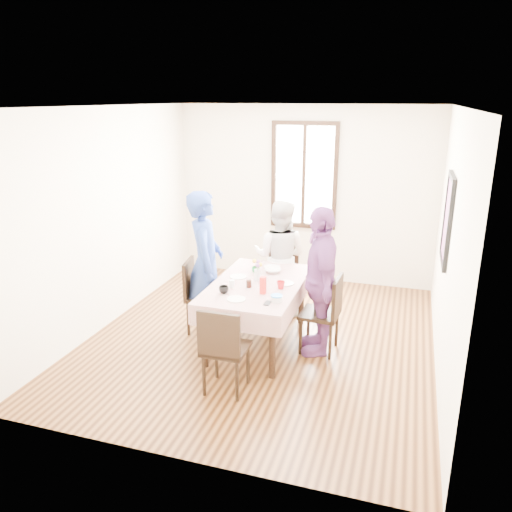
{
  "coord_description": "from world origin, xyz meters",
  "views": [
    {
      "loc": [
        1.58,
        -5.27,
        2.79
      ],
      "look_at": [
        -0.01,
        -0.19,
        1.1
      ],
      "focal_mm": 35.09,
      "sensor_mm": 36.0,
      "label": 1
    }
  ],
  "objects_px": {
    "chair_left": "(204,296)",
    "person_right": "(319,281)",
    "chair_right": "(320,314)",
    "person_left": "(205,263)",
    "person_far": "(280,257)",
    "chair_near": "(226,348)",
    "chair_far": "(280,278)",
    "dining_table": "(257,314)"
  },
  "relations": [
    {
      "from": "chair_right",
      "to": "person_right",
      "type": "height_order",
      "value": "person_right"
    },
    {
      "from": "person_left",
      "to": "person_far",
      "type": "height_order",
      "value": "person_left"
    },
    {
      "from": "chair_right",
      "to": "person_right",
      "type": "distance_m",
      "value": 0.39
    },
    {
      "from": "person_right",
      "to": "chair_left",
      "type": "bearing_deg",
      "value": -111.74
    },
    {
      "from": "chair_left",
      "to": "person_right",
      "type": "height_order",
      "value": "person_right"
    },
    {
      "from": "chair_near",
      "to": "chair_left",
      "type": "bearing_deg",
      "value": 121.03
    },
    {
      "from": "person_left",
      "to": "person_right",
      "type": "bearing_deg",
      "value": -113.41
    },
    {
      "from": "chair_far",
      "to": "person_far",
      "type": "xyz_separation_m",
      "value": [
        0.0,
        -0.02,
        0.31
      ]
    },
    {
      "from": "chair_right",
      "to": "chair_near",
      "type": "xyz_separation_m",
      "value": [
        -0.73,
        -1.08,
        0.0
      ]
    },
    {
      "from": "chair_far",
      "to": "dining_table",
      "type": "bearing_deg",
      "value": 90.13
    },
    {
      "from": "chair_near",
      "to": "person_right",
      "type": "relative_size",
      "value": 0.54
    },
    {
      "from": "chair_left",
      "to": "chair_near",
      "type": "bearing_deg",
      "value": 22.05
    },
    {
      "from": "chair_right",
      "to": "chair_near",
      "type": "height_order",
      "value": "same"
    },
    {
      "from": "chair_right",
      "to": "person_right",
      "type": "xyz_separation_m",
      "value": [
        -0.02,
        0.0,
        0.39
      ]
    },
    {
      "from": "chair_left",
      "to": "person_left",
      "type": "bearing_deg",
      "value": 80.33
    },
    {
      "from": "chair_right",
      "to": "person_far",
      "type": "bearing_deg",
      "value": 40.28
    },
    {
      "from": "chair_left",
      "to": "chair_right",
      "type": "distance_m",
      "value": 1.45
    },
    {
      "from": "dining_table",
      "to": "person_right",
      "type": "xyz_separation_m",
      "value": [
        0.71,
        0.05,
        0.47
      ]
    },
    {
      "from": "chair_near",
      "to": "person_left",
      "type": "distance_m",
      "value": 1.44
    },
    {
      "from": "person_far",
      "to": "person_left",
      "type": "bearing_deg",
      "value": 52.56
    },
    {
      "from": "dining_table",
      "to": "chair_far",
      "type": "bearing_deg",
      "value": 90.0
    },
    {
      "from": "person_left",
      "to": "chair_right",
      "type": "bearing_deg",
      "value": -113.36
    },
    {
      "from": "person_right",
      "to": "dining_table",
      "type": "bearing_deg",
      "value": -104.19
    },
    {
      "from": "person_far",
      "to": "person_right",
      "type": "bearing_deg",
      "value": 127.66
    },
    {
      "from": "chair_near",
      "to": "person_far",
      "type": "height_order",
      "value": "person_far"
    },
    {
      "from": "chair_right",
      "to": "person_right",
      "type": "relative_size",
      "value": 0.54
    },
    {
      "from": "chair_far",
      "to": "person_right",
      "type": "distance_m",
      "value": 1.27
    },
    {
      "from": "dining_table",
      "to": "person_far",
      "type": "xyz_separation_m",
      "value": [
        0.0,
        1.01,
        0.39
      ]
    },
    {
      "from": "chair_far",
      "to": "chair_near",
      "type": "height_order",
      "value": "same"
    },
    {
      "from": "person_left",
      "to": "person_right",
      "type": "relative_size",
      "value": 1.04
    },
    {
      "from": "person_far",
      "to": "chair_near",
      "type": "bearing_deg",
      "value": 91.52
    },
    {
      "from": "person_right",
      "to": "chair_near",
      "type": "bearing_deg",
      "value": -51.17
    },
    {
      "from": "chair_right",
      "to": "person_left",
      "type": "bearing_deg",
      "value": 89.65
    },
    {
      "from": "chair_far",
      "to": "person_left",
      "type": "bearing_deg",
      "value": 51.76
    },
    {
      "from": "chair_left",
      "to": "chair_far",
      "type": "height_order",
      "value": "same"
    },
    {
      "from": "chair_left",
      "to": "person_right",
      "type": "xyz_separation_m",
      "value": [
        1.43,
        -0.09,
        0.39
      ]
    },
    {
      "from": "chair_near",
      "to": "person_far",
      "type": "xyz_separation_m",
      "value": [
        0.0,
        2.05,
        0.31
      ]
    },
    {
      "from": "chair_far",
      "to": "person_far",
      "type": "relative_size",
      "value": 0.59
    },
    {
      "from": "chair_right",
      "to": "person_left",
      "type": "distance_m",
      "value": 1.5
    },
    {
      "from": "chair_left",
      "to": "person_far",
      "type": "bearing_deg",
      "value": 130.61
    },
    {
      "from": "chair_right",
      "to": "chair_left",
      "type": "bearing_deg",
      "value": 89.7
    },
    {
      "from": "chair_left",
      "to": "person_far",
      "type": "relative_size",
      "value": 0.59
    }
  ]
}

